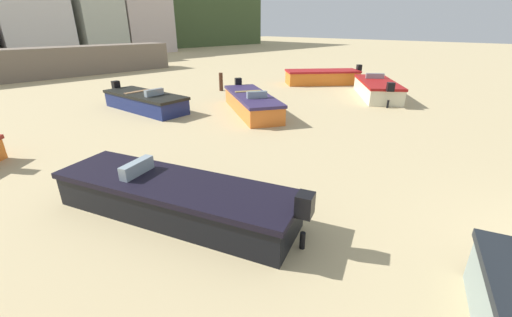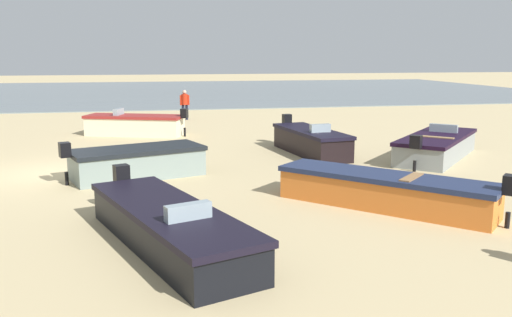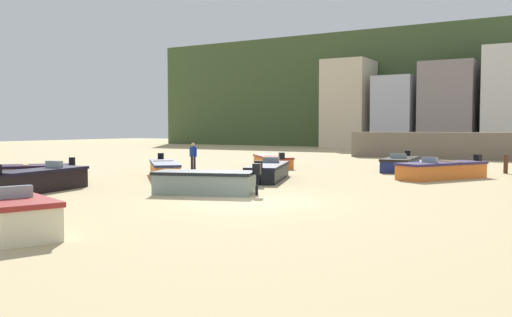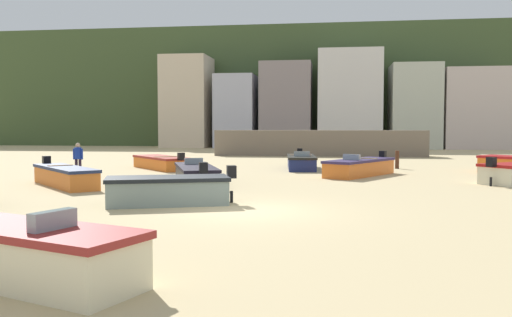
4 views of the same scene
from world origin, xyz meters
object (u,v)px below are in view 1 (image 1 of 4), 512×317
Objects in this scene: boat_navy_4 at (145,101)px; boat_cream_5 at (377,89)px; boat_orange_1 at (252,103)px; boat_black_10 at (175,198)px; mooring_post_near_water at (221,82)px; boat_orange_3 at (322,77)px.

boat_cream_5 is (10.19, -6.37, 0.05)m from boat_navy_4.
boat_black_10 is (-7.10, -4.83, -0.03)m from boat_orange_1.
mooring_post_near_water is at bearing -174.37° from boat_navy_4.
boat_navy_4 is (-11.64, 1.93, -0.06)m from boat_orange_3.
boat_orange_3 is 0.87× the size of boat_black_10.
boat_orange_3 is 17.00m from boat_black_10.
boat_cream_5 is 8.83m from mooring_post_near_water.
boat_orange_1 reaches higher than boat_black_10.
mooring_post_near_water is at bearing 175.45° from boat_cream_5.
boat_orange_1 reaches higher than mooring_post_near_water.
mooring_post_near_water is (-4.72, 7.46, 0.08)m from boat_cream_5.
boat_black_10 is at bearing 59.67° from boat_navy_4.
boat_orange_3 is 4.67m from boat_cream_5.
boat_navy_4 is at bearing -158.92° from boat_cream_5.
boat_navy_4 reaches higher than boat_black_10.
boat_orange_3 is at bearing 165.00° from boat_navy_4.
boat_orange_3 is (8.53, 1.87, 0.03)m from boat_orange_1.
boat_navy_4 is 9.51m from boat_black_10.
boat_cream_5 is (7.07, -2.57, 0.02)m from boat_orange_1.
boat_orange_1 reaches higher than boat_navy_4.
boat_orange_1 is at bearing 142.71° from boat_orange_3.
boat_black_10 is at bearing 153.54° from boat_orange_3.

